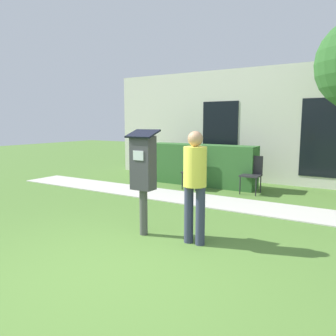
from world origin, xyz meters
TOP-DOWN VIEW (x-y plane):
  - ground_plane at (0.00, 0.00)m, footprint 40.00×40.00m
  - sidewalk at (0.00, 3.69)m, footprint 12.00×1.10m
  - building_facade at (0.00, 6.56)m, footprint 10.00×0.26m
  - parking_meter at (-0.45, 1.24)m, footprint 0.44×0.31m
  - person_standing at (0.37, 1.31)m, footprint 0.32×0.32m
  - outdoor_chair_left at (-1.39, 4.76)m, footprint 0.44×0.44m
  - outdoor_chair_middle at (0.04, 4.98)m, footprint 0.44×0.44m
  - hedge_row at (-1.45, 5.30)m, footprint 3.00×0.60m

SIDE VIEW (x-z plane):
  - ground_plane at x=0.00m, z-range 0.00..0.00m
  - sidewalk at x=0.00m, z-range 0.00..0.02m
  - outdoor_chair_left at x=-1.39m, z-range 0.08..0.98m
  - outdoor_chair_middle at x=0.04m, z-range 0.08..0.98m
  - hedge_row at x=-1.45m, z-range 0.00..1.10m
  - person_standing at x=0.37m, z-range 0.14..1.72m
  - parking_meter at x=-0.45m, z-range 0.22..1.81m
  - building_facade at x=0.00m, z-range 0.00..3.20m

